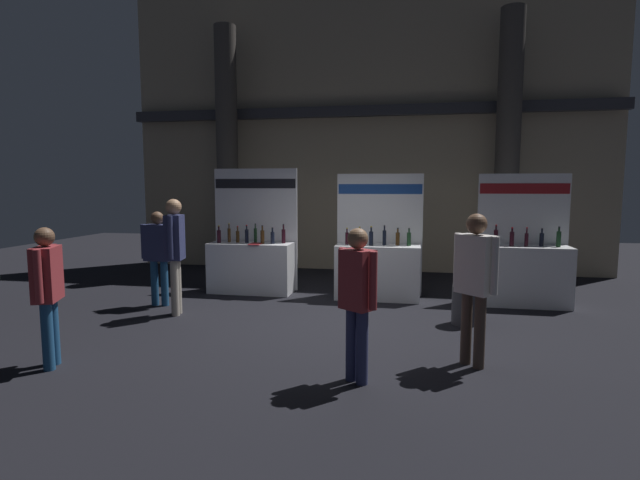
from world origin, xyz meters
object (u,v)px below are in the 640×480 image
exhibitor_booth_2 (524,270)px  visitor_3 (175,246)px  trash_bin (465,304)px  visitor_1 (475,276)px  visitor_2 (158,250)px  exhibitor_booth_1 (378,266)px  exhibitor_booth_0 (252,262)px  visitor_6 (357,293)px  visitor_0 (47,285)px

exhibitor_booth_2 → visitor_3: size_ratio=1.23×
trash_bin → visitor_1: size_ratio=0.35×
exhibitor_booth_2 → trash_bin: bearing=-128.0°
visitor_1 → visitor_2: (-4.92, 1.95, -0.07)m
exhibitor_booth_1 → trash_bin: (1.39, -1.46, -0.28)m
exhibitor_booth_1 → visitor_2: exhibitor_booth_1 is taller
exhibitor_booth_0 → visitor_6: bearing=-58.1°
visitor_6 → exhibitor_booth_0: bearing=-22.8°
visitor_0 → visitor_3: 2.38m
exhibitor_booth_2 → visitor_1: size_ratio=1.30×
visitor_1 → visitor_6: size_ratio=1.07×
visitor_1 → visitor_6: 1.43m
visitor_0 → visitor_3: size_ratio=0.86×
trash_bin → visitor_6: (-1.34, -2.44, 0.65)m
visitor_2 → visitor_3: bearing=137.3°
exhibitor_booth_2 → visitor_2: size_ratio=1.40×
exhibitor_booth_1 → visitor_3: size_ratio=1.23×
visitor_1 → visitor_2: size_ratio=1.08×
exhibitor_booth_1 → exhibitor_booth_2: bearing=-0.6°
trash_bin → visitor_6: bearing=-118.8°
visitor_2 → visitor_3: visitor_3 is taller
visitor_1 → visitor_3: bearing=-154.9°
trash_bin → visitor_2: visitor_2 is taller
visitor_2 → visitor_1: bearing=157.5°
exhibitor_booth_0 → exhibitor_booth_1: exhibitor_booth_0 is taller
visitor_3 → visitor_6: size_ratio=1.14×
exhibitor_booth_1 → trash_bin: size_ratio=3.75×
trash_bin → visitor_0: bearing=-151.0°
exhibitor_booth_2 → visitor_3: exhibitor_booth_2 is taller
visitor_0 → visitor_6: bearing=-107.7°
visitor_1 → visitor_3: visitor_3 is taller
visitor_3 → visitor_1: bearing=-118.6°
visitor_1 → visitor_3: size_ratio=0.95×
exhibitor_booth_2 → visitor_1: 3.42m
exhibitor_booth_1 → visitor_6: (0.05, -3.89, 0.36)m
exhibitor_booth_2 → visitor_0: exhibitor_booth_2 is taller
visitor_0 → exhibitor_booth_1: bearing=-60.8°
exhibitor_booth_2 → visitor_0: (-5.90, -4.08, 0.34)m
exhibitor_booth_1 → visitor_2: (-3.63, -1.25, 0.38)m
exhibitor_booth_0 → exhibitor_booth_2: exhibitor_booth_0 is taller
exhibitor_booth_1 → visitor_6: exhibitor_booth_1 is taller
visitor_3 → visitor_6: visitor_3 is taller
visitor_2 → visitor_6: visitor_6 is taller
exhibitor_booth_0 → visitor_6: (2.47, -3.97, 0.36)m
exhibitor_booth_2 → visitor_1: exhibitor_booth_2 is taller
visitor_1 → trash_bin: bearing=130.2°
exhibitor_booth_1 → trash_bin: exhibitor_booth_1 is taller
visitor_0 → visitor_6: 3.45m
exhibitor_booth_1 → trash_bin: bearing=-46.3°
visitor_0 → visitor_2: size_ratio=0.99×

